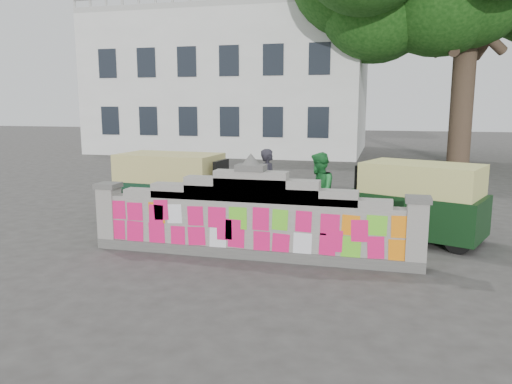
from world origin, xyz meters
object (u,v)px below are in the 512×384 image
(pedestrian, at_px, (318,192))
(rickshaw_left, at_px, (173,187))
(cyclist_bike, at_px, (268,207))
(rickshaw_right, at_px, (417,200))
(cyclist_rider, at_px, (268,193))

(pedestrian, height_order, rickshaw_left, pedestrian)
(cyclist_bike, distance_m, rickshaw_left, 2.45)
(cyclist_bike, bearing_deg, rickshaw_left, 80.34)
(rickshaw_right, bearing_deg, pedestrian, 16.79)
(cyclist_bike, bearing_deg, pedestrian, -106.99)
(pedestrian, relative_size, rickshaw_right, 0.59)
(rickshaw_right, bearing_deg, cyclist_rider, 16.81)
(rickshaw_left, bearing_deg, cyclist_rider, 7.09)
(cyclist_rider, bearing_deg, rickshaw_left, 80.34)
(cyclist_bike, distance_m, cyclist_rider, 0.33)
(cyclist_rider, relative_size, pedestrian, 0.89)
(cyclist_rider, height_order, rickshaw_right, rickshaw_right)
(cyclist_rider, relative_size, rickshaw_left, 0.52)
(cyclist_rider, bearing_deg, pedestrian, -106.99)
(cyclist_bike, bearing_deg, cyclist_rider, -102.18)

